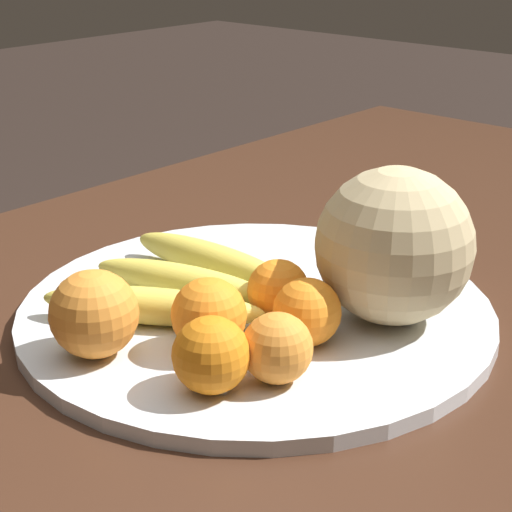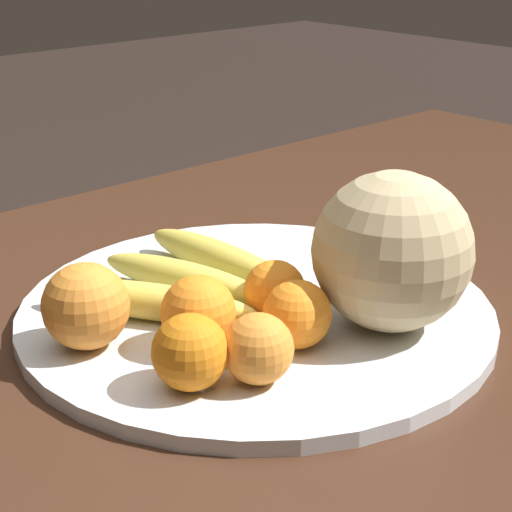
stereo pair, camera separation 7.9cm
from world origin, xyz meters
name	(u,v)px [view 2 (the right image)]	position (x,y,z in m)	size (l,w,h in m)	color
kitchen_table	(311,385)	(0.00, 0.00, 0.65)	(1.61, 0.92, 0.74)	#3D2316
fruit_bowl	(256,311)	(0.06, -0.02, 0.75)	(0.45, 0.45, 0.01)	silver
melon	(395,250)	(0.00, 0.09, 0.83)	(0.14, 0.14, 0.14)	tan
banana_bunch	(188,278)	(0.10, -0.08, 0.78)	(0.21, 0.23, 0.04)	#473819
orange_front_left	(86,306)	(0.22, -0.05, 0.80)	(0.08, 0.08, 0.08)	orange
orange_front_right	(297,314)	(0.09, 0.07, 0.79)	(0.06, 0.06, 0.06)	orange
orange_mid_center	(190,352)	(0.20, 0.06, 0.79)	(0.06, 0.06, 0.06)	orange
orange_back_left	(258,349)	(0.15, 0.09, 0.79)	(0.06, 0.06, 0.06)	orange
orange_back_right	(198,313)	(0.15, 0.01, 0.79)	(0.06, 0.06, 0.06)	orange
orange_top_small	(275,291)	(0.07, 0.02, 0.79)	(0.06, 0.06, 0.06)	orange
produce_tag	(210,364)	(0.17, 0.04, 0.76)	(0.08, 0.06, 0.00)	white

